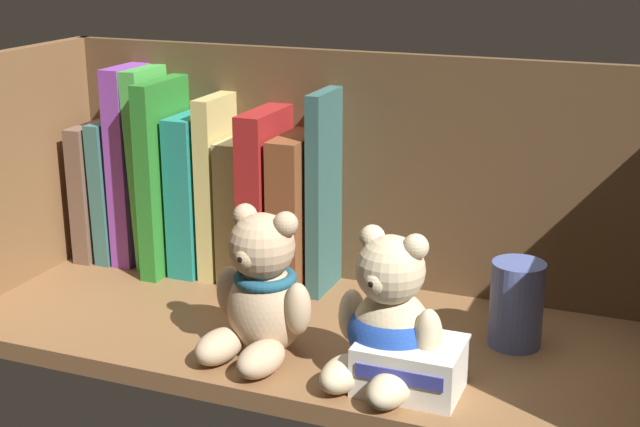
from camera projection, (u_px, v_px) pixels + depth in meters
The scene contains 18 objects.
shelf_board at pixel (314, 338), 94.07cm from camera, with size 73.04×28.86×2.00cm, color brown.
shelf_back_panel at pixel (363, 178), 103.29cm from camera, with size 75.44×1.20×28.93cm, color brown.
shelf_side_panel_left at pixel (13, 179), 103.14cm from camera, with size 1.60×31.26×28.93cm, color brown.
book_0 at pixel (102, 188), 113.72cm from camera, with size 2.34×10.82×16.96cm, color brown.
book_1 at pixel (119, 188), 112.71cm from camera, with size 1.96×9.92×17.59cm, color #366560.
book_2 at pixel (136, 164), 110.73cm from camera, with size 2.59×9.43×24.31cm, color purple.
book_3 at pixel (156, 166), 109.74cm from camera, with size 2.24×9.13×24.23cm, color green.
book_4 at pixel (175, 172), 108.96cm from camera, with size 2.10×14.37×23.25cm, color #287726.
book_5 at pixel (198, 191), 108.46cm from camera, with size 3.41×10.50×19.15cm, color #207D72.
book_6 at pixel (222, 184), 106.97cm from camera, with size 2.07×9.69×21.57cm, color #CBBC6C.
book_7 at pixel (246, 206), 106.58cm from camera, with size 3.36×10.01×16.84cm, color tan.
book_8 at pixel (274, 194), 104.72cm from camera, with size 3.03×14.04×20.61cm, color maroon.
book_9 at pixel (303, 208), 103.79cm from camera, with size 3.58×13.31×18.03cm, color brown.
book_10 at pixel (328, 190), 101.96cm from camera, with size 1.60×9.79×23.06cm, color #315954.
teddy_bear_larger at pixel (261, 294), 86.37cm from camera, with size 11.03×11.50×14.86cm.
teddy_bear_smaller at pixel (388, 324), 81.34cm from camera, with size 11.02×11.69×14.60cm.
pillar_candle at pixel (516, 304), 89.02cm from camera, with size 5.30×5.30×8.74cm, color #4C5B99.
small_product_box at pixel (410, 365), 80.95cm from camera, with size 9.32×7.32×4.67cm.
Camera 1 is at (32.29, -79.37, 41.95)cm, focal length 50.50 mm.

